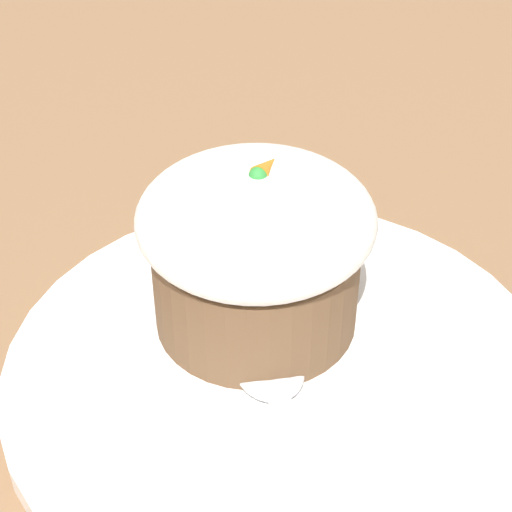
# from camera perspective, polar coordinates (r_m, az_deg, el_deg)

# --- Properties ---
(ground_plane) EXTENTS (4.00, 4.00, 0.00)m
(ground_plane) POSITION_cam_1_polar(r_m,az_deg,el_deg) (0.42, 1.58, -8.36)
(ground_plane) COLOR #846042
(dessert_plate) EXTENTS (0.26, 0.26, 0.01)m
(dessert_plate) POSITION_cam_1_polar(r_m,az_deg,el_deg) (0.41, 1.59, -7.66)
(dessert_plate) COLOR white
(dessert_plate) RESTS_ON ground_plane
(carrot_cake) EXTENTS (0.11, 0.11, 0.09)m
(carrot_cake) POSITION_cam_1_polar(r_m,az_deg,el_deg) (0.40, 0.00, 0.56)
(carrot_cake) COLOR brown
(carrot_cake) RESTS_ON dessert_plate
(spoon) EXTENTS (0.11, 0.10, 0.01)m
(spoon) POSITION_cam_1_polar(r_m,az_deg,el_deg) (0.39, 1.55, -9.49)
(spoon) COLOR silver
(spoon) RESTS_ON dessert_plate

